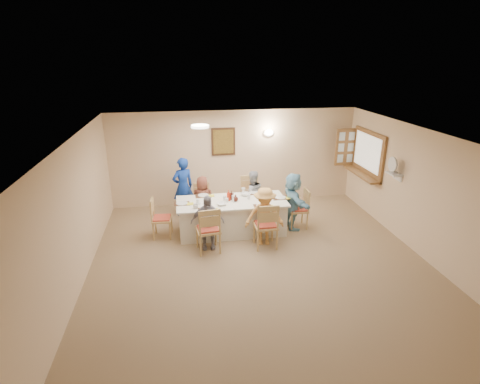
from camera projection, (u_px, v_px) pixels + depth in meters
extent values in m
plane|color=#997F5D|center=(262.00, 268.00, 7.13)|extent=(7.00, 7.00, 0.00)
plane|color=beige|center=(235.00, 158.00, 9.94)|extent=(6.50, 0.00, 6.50)
plane|color=beige|center=(347.00, 351.00, 3.46)|extent=(6.50, 0.00, 6.50)
plane|color=beige|center=(73.00, 220.00, 6.21)|extent=(0.00, 7.00, 7.00)
plane|color=beige|center=(428.00, 197.00, 7.20)|extent=(0.00, 7.00, 7.00)
plane|color=white|center=(265.00, 139.00, 6.27)|extent=(7.00, 7.00, 0.00)
cube|color=#432717|center=(223.00, 142.00, 9.71)|extent=(0.62, 0.04, 0.72)
cube|color=black|center=(223.00, 142.00, 9.69)|extent=(0.52, 0.02, 0.62)
ellipsoid|color=white|center=(269.00, 133.00, 9.80)|extent=(0.26, 0.09, 0.18)
cylinder|color=white|center=(200.00, 126.00, 7.52)|extent=(0.36, 0.36, 0.05)
cube|color=brown|center=(368.00, 154.00, 9.33)|extent=(0.06, 1.50, 1.15)
cube|color=brown|center=(361.00, 174.00, 9.49)|extent=(0.30, 1.50, 0.05)
cube|color=brown|center=(345.00, 147.00, 9.99)|extent=(0.55, 0.04, 1.00)
cube|color=white|center=(394.00, 174.00, 8.10)|extent=(0.22, 0.36, 0.03)
cube|color=white|center=(232.00, 216.00, 8.47)|extent=(2.44, 1.03, 0.76)
imported|color=brown|center=(203.00, 199.00, 8.94)|extent=(0.63, 0.47, 1.14)
imported|color=#999CA4|center=(252.00, 195.00, 9.11)|extent=(0.70, 0.59, 1.22)
imported|color=gray|center=(207.00, 222.00, 7.68)|extent=(0.72, 0.37, 1.18)
imported|color=#E1A353|center=(264.00, 216.00, 7.85)|extent=(0.94, 0.68, 1.27)
imported|color=#7DBAD4|center=(293.00, 201.00, 8.59)|extent=(1.28, 0.54, 1.33)
imported|color=#14379B|center=(183.00, 187.00, 9.25)|extent=(0.80, 0.74, 1.50)
cube|color=#472B19|center=(206.00, 210.00, 7.86)|extent=(0.34, 0.25, 0.01)
cylinder|color=white|center=(206.00, 209.00, 7.86)|extent=(0.25, 0.25, 0.02)
cube|color=yellow|center=(215.00, 210.00, 7.84)|extent=(0.15, 0.15, 0.01)
cube|color=#472B19|center=(262.00, 206.00, 8.04)|extent=(0.35, 0.26, 0.01)
cylinder|color=white|center=(262.00, 206.00, 8.04)|extent=(0.25, 0.25, 0.02)
cube|color=yellow|center=(271.00, 206.00, 8.02)|extent=(0.14, 0.14, 0.01)
cube|color=#472B19|center=(203.00, 196.00, 8.64)|extent=(0.37, 0.27, 0.01)
cylinder|color=white|center=(203.00, 195.00, 8.63)|extent=(0.24, 0.24, 0.02)
cube|color=yellow|center=(211.00, 196.00, 8.62)|extent=(0.14, 0.14, 0.01)
cube|color=#472B19|center=(254.00, 193.00, 8.82)|extent=(0.38, 0.28, 0.01)
cylinder|color=white|center=(254.00, 192.00, 8.82)|extent=(0.23, 0.23, 0.01)
cube|color=yellow|center=(262.00, 193.00, 8.80)|extent=(0.13, 0.13, 0.01)
cube|color=#472B19|center=(182.00, 204.00, 8.17)|extent=(0.34, 0.25, 0.01)
cylinder|color=white|center=(182.00, 203.00, 8.17)|extent=(0.25, 0.25, 0.02)
cube|color=yellow|center=(190.00, 204.00, 8.15)|extent=(0.15, 0.15, 0.01)
cube|color=#472B19|center=(280.00, 198.00, 8.51)|extent=(0.37, 0.27, 0.01)
cylinder|color=white|center=(280.00, 197.00, 8.51)|extent=(0.25, 0.25, 0.02)
cube|color=yellow|center=(289.00, 198.00, 8.49)|extent=(0.14, 0.14, 0.01)
imported|color=white|center=(196.00, 206.00, 7.92)|extent=(0.14, 0.14, 0.09)
imported|color=white|center=(243.00, 190.00, 8.90)|extent=(0.10, 0.10, 0.09)
imported|color=white|center=(222.00, 204.00, 8.10)|extent=(0.28, 0.28, 0.05)
imported|color=white|center=(245.00, 194.00, 8.65)|extent=(0.31, 0.31, 0.07)
imported|color=red|center=(229.00, 195.00, 8.32)|extent=(0.10, 0.10, 0.24)
imported|color=#431911|center=(232.00, 195.00, 8.39)|extent=(0.13, 0.13, 0.20)
imported|color=#431911|center=(236.00, 198.00, 8.29)|extent=(0.17, 0.17, 0.15)
cylinder|color=silver|center=(225.00, 198.00, 8.34)|extent=(0.07, 0.07, 0.10)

